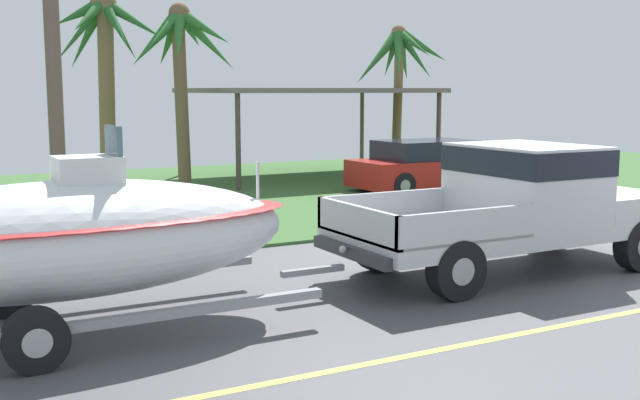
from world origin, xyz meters
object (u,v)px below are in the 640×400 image
(parked_sedan_near, at_px, (430,166))
(palm_tree_near_left, at_px, (104,43))
(carport_awning, at_px, (309,92))
(palm_tree_mid, at_px, (181,50))
(pickup_truck_towing, at_px, (523,201))
(boat_on_trailer, at_px, (65,238))
(palm_tree_far_left, at_px, (398,60))

(parked_sedan_near, bearing_deg, palm_tree_near_left, 146.77)
(palm_tree_near_left, bearing_deg, carport_awning, -3.17)
(carport_awning, height_order, palm_tree_near_left, palm_tree_near_left)
(palm_tree_mid, bearing_deg, pickup_truck_towing, -83.00)
(pickup_truck_towing, bearing_deg, boat_on_trailer, -180.00)
(palm_tree_near_left, distance_m, palm_tree_mid, 2.29)
(boat_on_trailer, relative_size, palm_tree_mid, 1.28)
(pickup_truck_towing, distance_m, palm_tree_far_left, 14.36)
(parked_sedan_near, xyz_separation_m, carport_awning, (-1.31, 4.54, 1.97))
(parked_sedan_near, bearing_deg, palm_tree_mid, 150.53)
(palm_tree_far_left, bearing_deg, pickup_truck_towing, -116.49)
(palm_tree_near_left, relative_size, palm_tree_far_left, 1.13)
(parked_sedan_near, height_order, carport_awning, carport_awning)
(parked_sedan_near, height_order, palm_tree_far_left, palm_tree_far_left)
(palm_tree_far_left, bearing_deg, palm_tree_near_left, 177.12)
(pickup_truck_towing, relative_size, parked_sedan_near, 1.23)
(palm_tree_far_left, bearing_deg, carport_awning, 177.69)
(palm_tree_near_left, bearing_deg, parked_sedan_near, -33.23)
(carport_awning, height_order, palm_tree_far_left, palm_tree_far_left)
(pickup_truck_towing, height_order, boat_on_trailer, boat_on_trailer)
(boat_on_trailer, height_order, carport_awning, carport_awning)
(pickup_truck_towing, height_order, palm_tree_far_left, palm_tree_far_left)
(boat_on_trailer, height_order, palm_tree_mid, palm_tree_mid)
(carport_awning, relative_size, palm_tree_near_left, 1.31)
(palm_tree_far_left, bearing_deg, palm_tree_mid, -171.73)
(palm_tree_mid, bearing_deg, carport_awning, 15.50)
(pickup_truck_towing, relative_size, palm_tree_far_left, 1.15)
(boat_on_trailer, bearing_deg, carport_awning, 52.49)
(palm_tree_near_left, height_order, palm_tree_mid, palm_tree_near_left)
(parked_sedan_near, distance_m, carport_awning, 5.12)
(boat_on_trailer, height_order, parked_sedan_near, boat_on_trailer)
(parked_sedan_near, bearing_deg, pickup_truck_towing, -118.16)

